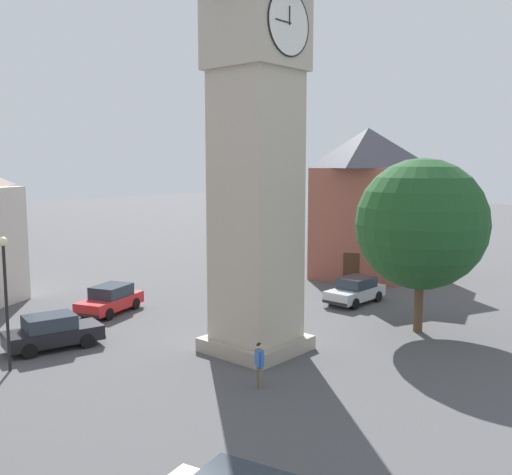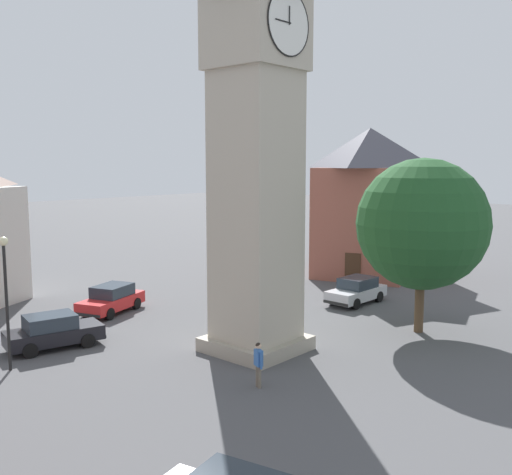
% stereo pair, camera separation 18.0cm
% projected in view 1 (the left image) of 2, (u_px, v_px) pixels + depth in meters
% --- Properties ---
extents(ground_plane, '(200.00, 200.00, 0.00)m').
position_uv_depth(ground_plane, '(256.00, 350.00, 25.52)').
color(ground_plane, '#4C4C4F').
extents(clock_tower, '(4.53, 4.53, 21.75)m').
position_uv_depth(clock_tower, '(256.00, 52.00, 23.88)').
color(clock_tower, '#A59C89').
rests_on(clock_tower, ground).
extents(car_blue_kerb, '(4.45, 2.95, 1.53)m').
position_uv_depth(car_blue_kerb, '(110.00, 299.00, 31.71)').
color(car_blue_kerb, red).
rests_on(car_blue_kerb, ground).
extents(car_silver_kerb, '(4.17, 1.90, 1.53)m').
position_uv_depth(car_silver_kerb, '(355.00, 290.00, 33.95)').
color(car_silver_kerb, silver).
rests_on(car_silver_kerb, ground).
extents(car_red_corner, '(4.42, 2.65, 1.53)m').
position_uv_depth(car_red_corner, '(53.00, 332.00, 25.63)').
color(car_red_corner, black).
rests_on(car_red_corner, ground).
extents(pedestrian, '(0.35, 0.52, 1.69)m').
position_uv_depth(pedestrian, '(259.00, 361.00, 21.16)').
color(pedestrian, '#706656').
rests_on(pedestrian, ground).
extents(tree, '(6.28, 6.28, 8.43)m').
position_uv_depth(tree, '(421.00, 224.00, 27.65)').
color(tree, brown).
rests_on(tree, ground).
extents(building_corner_back, '(9.82, 8.74, 10.69)m').
position_uv_depth(building_corner_back, '(367.00, 200.00, 42.45)').
color(building_corner_back, '#995142').
rests_on(building_corner_back, ground).
extents(lamp_post, '(0.36, 0.36, 5.36)m').
position_uv_depth(lamp_post, '(5.00, 283.00, 22.51)').
color(lamp_post, black).
rests_on(lamp_post, ground).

